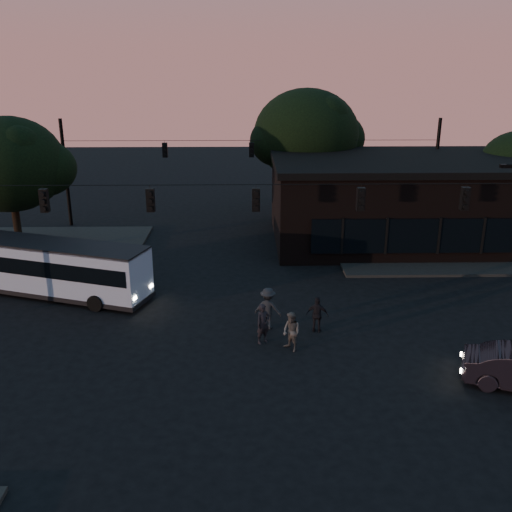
{
  "coord_description": "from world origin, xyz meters",
  "views": [
    {
      "loc": [
        -0.46,
        -19.82,
        11.11
      ],
      "look_at": [
        0.0,
        4.0,
        3.0
      ],
      "focal_mm": 40.0,
      "sensor_mm": 36.0,
      "label": 1
    }
  ],
  "objects_px": {
    "bus": "(55,266)",
    "pedestrian_a": "(263,324)",
    "pedestrian_b": "(291,332)",
    "pedestrian_c": "(317,315)",
    "building": "(392,200)",
    "pedestrian_d": "(268,308)"
  },
  "relations": [
    {
      "from": "building",
      "to": "pedestrian_a",
      "type": "distance_m",
      "value": 16.96
    },
    {
      "from": "pedestrian_a",
      "to": "pedestrian_b",
      "type": "distance_m",
      "value": 1.32
    },
    {
      "from": "pedestrian_a",
      "to": "pedestrian_b",
      "type": "relative_size",
      "value": 1.05
    },
    {
      "from": "building",
      "to": "pedestrian_c",
      "type": "height_order",
      "value": "building"
    },
    {
      "from": "pedestrian_c",
      "to": "pedestrian_b",
      "type": "bearing_deg",
      "value": 65.39
    },
    {
      "from": "building",
      "to": "bus",
      "type": "distance_m",
      "value": 21.02
    },
    {
      "from": "pedestrian_c",
      "to": "pedestrian_d",
      "type": "xyz_separation_m",
      "value": [
        -2.12,
        0.43,
        0.13
      ]
    },
    {
      "from": "pedestrian_a",
      "to": "pedestrian_d",
      "type": "xyz_separation_m",
      "value": [
        0.26,
        1.39,
        0.07
      ]
    },
    {
      "from": "pedestrian_b",
      "to": "pedestrian_d",
      "type": "bearing_deg",
      "value": 165.14
    },
    {
      "from": "pedestrian_c",
      "to": "pedestrian_d",
      "type": "distance_m",
      "value": 2.17
    },
    {
      "from": "bus",
      "to": "pedestrian_a",
      "type": "relative_size",
      "value": 5.77
    },
    {
      "from": "pedestrian_d",
      "to": "building",
      "type": "bearing_deg",
      "value": -106.16
    },
    {
      "from": "bus",
      "to": "pedestrian_c",
      "type": "height_order",
      "value": "bus"
    },
    {
      "from": "building",
      "to": "pedestrian_a",
      "type": "bearing_deg",
      "value": -121.29
    },
    {
      "from": "pedestrian_a",
      "to": "pedestrian_c",
      "type": "distance_m",
      "value": 2.56
    },
    {
      "from": "building",
      "to": "pedestrian_b",
      "type": "bearing_deg",
      "value": -116.83
    },
    {
      "from": "bus",
      "to": "pedestrian_d",
      "type": "relative_size",
      "value": 5.32
    },
    {
      "from": "building",
      "to": "pedestrian_d",
      "type": "xyz_separation_m",
      "value": [
        -8.5,
        -13.01,
        -1.77
      ]
    },
    {
      "from": "bus",
      "to": "pedestrian_b",
      "type": "distance_m",
      "value": 12.81
    },
    {
      "from": "building",
      "to": "pedestrian_b",
      "type": "relative_size",
      "value": 9.35
    },
    {
      "from": "pedestrian_b",
      "to": "pedestrian_c",
      "type": "distance_m",
      "value": 2.06
    },
    {
      "from": "pedestrian_d",
      "to": "pedestrian_b",
      "type": "bearing_deg",
      "value": 129.63
    }
  ]
}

